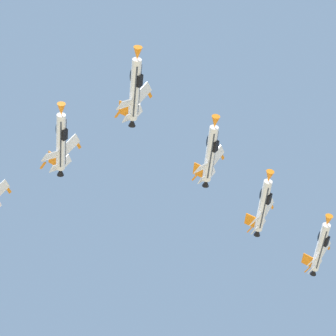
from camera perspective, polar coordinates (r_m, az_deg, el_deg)
name	(u,v)px	position (r m, az deg, el deg)	size (l,w,h in m)	color
fighter_jet_lead	(135,88)	(135.36, -2.49, 5.94)	(8.02, 15.39, 8.37)	white
fighter_jet_left_wing	(210,153)	(143.78, 3.17, 1.15)	(8.10, 15.39, 8.25)	white
fighter_jet_right_wing	(61,141)	(143.15, -7.97, 2.00)	(8.21, 15.39, 8.07)	white
fighter_jet_left_outer	(263,205)	(150.95, 7.10, -2.72)	(7.90, 15.39, 8.54)	white
fighter_jet_trail_slot	(321,246)	(160.38, 11.29, -5.73)	(8.14, 15.39, 8.19)	white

